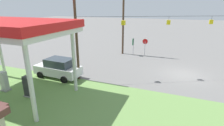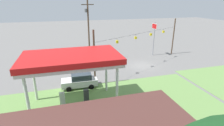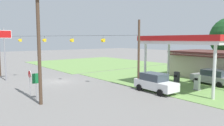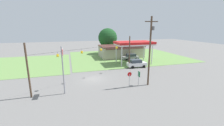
# 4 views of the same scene
# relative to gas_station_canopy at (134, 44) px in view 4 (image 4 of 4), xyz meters

# --- Properties ---
(ground_plane) EXTENTS (160.00, 160.00, 0.00)m
(ground_plane) POSITION_rel_gas_station_canopy_xyz_m (-12.47, -9.39, -5.28)
(ground_plane) COLOR slate
(grass_verge_station_corner) EXTENTS (36.00, 28.00, 0.04)m
(grass_verge_station_corner) POSITION_rel_gas_station_canopy_xyz_m (2.00, 9.60, -5.26)
(grass_verge_station_corner) COLOR #6B934C
(grass_verge_station_corner) RESTS_ON ground
(grass_verge_opposite_corner) EXTENTS (24.00, 24.00, 0.04)m
(grass_verge_opposite_corner) POSITION_rel_gas_station_canopy_xyz_m (-28.47, 6.61, -5.26)
(grass_verge_opposite_corner) COLOR #6B934C
(grass_verge_opposite_corner) RESTS_ON ground
(gas_station_canopy) EXTENTS (9.70, 5.83, 5.81)m
(gas_station_canopy) POSITION_rel_gas_station_canopy_xyz_m (0.00, 0.00, 0.00)
(gas_station_canopy) COLOR silver
(gas_station_canopy) RESTS_ON ground
(gas_station_store) EXTENTS (13.66, 8.48, 3.74)m
(gas_station_store) POSITION_rel_gas_station_canopy_xyz_m (-0.16, 9.59, -3.39)
(gas_station_store) COLOR #B2A893
(gas_station_store) RESTS_ON ground
(fuel_pump_near) EXTENTS (0.71, 0.56, 1.70)m
(fuel_pump_near) POSITION_rel_gas_station_canopy_xyz_m (-1.28, -0.00, -4.47)
(fuel_pump_near) COLOR gray
(fuel_pump_near) RESTS_ON ground
(fuel_pump_far) EXTENTS (0.71, 0.56, 1.70)m
(fuel_pump_far) POSITION_rel_gas_station_canopy_xyz_m (1.28, -0.00, -4.47)
(fuel_pump_far) COLOR gray
(fuel_pump_far) RESTS_ON ground
(car_at_pumps_front) EXTENTS (4.66, 2.23, 1.94)m
(car_at_pumps_front) POSITION_rel_gas_station_canopy_xyz_m (-1.04, -4.04, -4.29)
(car_at_pumps_front) COLOR white
(car_at_pumps_front) RESTS_ON ground
(car_at_pumps_rear) EXTENTS (4.78, 2.27, 1.83)m
(car_at_pumps_rear) POSITION_rel_gas_station_canopy_xyz_m (0.86, 4.04, -4.34)
(car_at_pumps_rear) COLOR #9E9EA3
(car_at_pumps_rear) RESTS_ON ground
(stop_sign_roadside) EXTENTS (0.80, 0.08, 2.50)m
(stop_sign_roadside) POSITION_rel_gas_station_canopy_xyz_m (-7.35, -14.68, -3.46)
(stop_sign_roadside) COLOR #99999E
(stop_sign_roadside) RESTS_ON ground
(stop_sign_overhead) EXTENTS (0.22, 1.82, 6.89)m
(stop_sign_overhead) POSITION_rel_gas_station_canopy_xyz_m (-17.35, -14.58, -0.52)
(stop_sign_overhead) COLOR gray
(stop_sign_overhead) RESTS_ON ground
(route_sign) EXTENTS (0.10, 0.70, 2.40)m
(route_sign) POSITION_rel_gas_station_canopy_xyz_m (-5.68, -14.66, -3.56)
(route_sign) COLOR gray
(route_sign) RESTS_ON ground
(utility_pole_main) EXTENTS (2.20, 0.44, 11.06)m
(utility_pole_main) POSITION_rel_gas_station_canopy_xyz_m (-4.02, -14.87, 0.88)
(utility_pole_main) COLOR #4C3828
(utility_pole_main) RESTS_ON ground
(signal_span_gantry) EXTENTS (18.98, 10.24, 7.49)m
(signal_span_gantry) POSITION_rel_gas_station_canopy_xyz_m (-12.47, -9.40, -1.16)
(signal_span_gantry) COLOR #4C3828
(signal_span_gantry) RESTS_ON ground
(tree_behind_station) EXTENTS (6.76, 6.76, 9.14)m
(tree_behind_station) POSITION_rel_gas_station_canopy_xyz_m (-2.70, 16.73, 0.48)
(tree_behind_station) COLOR #4C3828
(tree_behind_station) RESTS_ON ground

